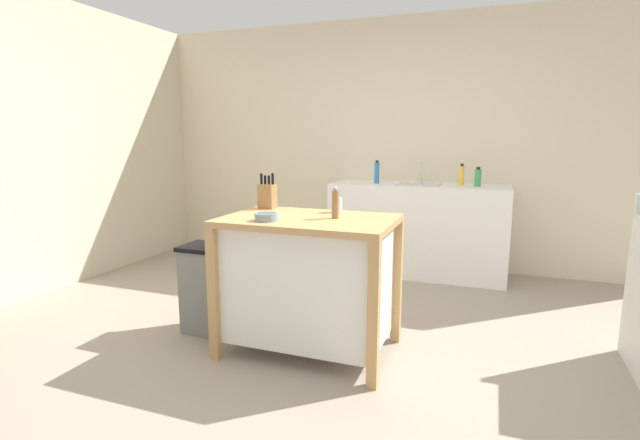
{
  "coord_description": "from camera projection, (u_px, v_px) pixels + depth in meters",
  "views": [
    {
      "loc": [
        1.04,
        -2.68,
        1.38
      ],
      "look_at": [
        -0.04,
        0.2,
        0.83
      ],
      "focal_mm": 26.31,
      "sensor_mm": 36.0,
      "label": 1
    }
  ],
  "objects": [
    {
      "name": "ground_plane",
      "position": [
        315.0,
        350.0,
        3.07
      ],
      "size": [
        6.42,
        6.42,
        0.0
      ],
      "primitive_type": "plane",
      "color": "gray",
      "rests_on": "ground"
    },
    {
      "name": "wall_back",
      "position": [
        393.0,
        144.0,
        5.03
      ],
      "size": [
        5.42,
        0.1,
        2.6
      ],
      "primitive_type": "cube",
      "color": "beige",
      "rests_on": "ground"
    },
    {
      "name": "wall_left",
      "position": [
        89.0,
        145.0,
        4.59
      ],
      "size": [
        0.1,
        2.97,
        2.6
      ],
      "primitive_type": "cube",
      "color": "beige",
      "rests_on": "ground"
    },
    {
      "name": "kitchen_island",
      "position": [
        309.0,
        277.0,
        3.0
      ],
      "size": [
        1.07,
        0.71,
        0.88
      ],
      "color": "tan",
      "rests_on": "ground"
    },
    {
      "name": "knife_block",
      "position": [
        267.0,
        195.0,
        3.29
      ],
      "size": [
        0.11,
        0.09,
        0.25
      ],
      "color": "#9E7042",
      "rests_on": "kitchen_island"
    },
    {
      "name": "bowl_ceramic_wide",
      "position": [
        267.0,
        217.0,
        2.81
      ],
      "size": [
        0.15,
        0.15,
        0.05
      ],
      "color": "gray",
      "rests_on": "kitchen_island"
    },
    {
      "name": "drinking_cup",
      "position": [
        337.0,
        205.0,
        3.13
      ],
      "size": [
        0.07,
        0.07,
        0.1
      ],
      "color": "silver",
      "rests_on": "kitchen_island"
    },
    {
      "name": "pepper_grinder",
      "position": [
        335.0,
        203.0,
        2.89
      ],
      "size": [
        0.04,
        0.04,
        0.2
      ],
      "color": "olive",
      "rests_on": "kitchen_island"
    },
    {
      "name": "trash_bin",
      "position": [
        209.0,
        288.0,
        3.33
      ],
      "size": [
        0.36,
        0.28,
        0.63
      ],
      "color": "slate",
      "rests_on": "ground"
    },
    {
      "name": "sink_counter",
      "position": [
        418.0,
        229.0,
        4.74
      ],
      "size": [
        1.73,
        0.6,
        0.91
      ],
      "color": "white",
      "rests_on": "ground"
    },
    {
      "name": "sink_faucet",
      "position": [
        422.0,
        172.0,
        4.77
      ],
      "size": [
        0.02,
        0.02,
        0.22
      ],
      "color": "#B7BCC1",
      "rests_on": "sink_counter"
    },
    {
      "name": "bottle_spray_cleaner",
      "position": [
        377.0,
        173.0,
        4.73
      ],
      "size": [
        0.05,
        0.05,
        0.23
      ],
      "color": "blue",
      "rests_on": "sink_counter"
    },
    {
      "name": "bottle_dish_soap",
      "position": [
        478.0,
        178.0,
        4.43
      ],
      "size": [
        0.06,
        0.06,
        0.19
      ],
      "color": "green",
      "rests_on": "sink_counter"
    },
    {
      "name": "bottle_hand_soap",
      "position": [
        462.0,
        176.0,
        4.47
      ],
      "size": [
        0.05,
        0.05,
        0.21
      ],
      "color": "yellow",
      "rests_on": "sink_counter"
    }
  ]
}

